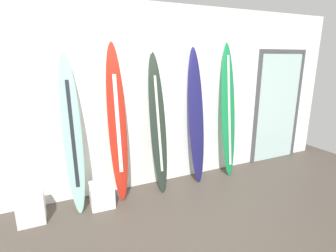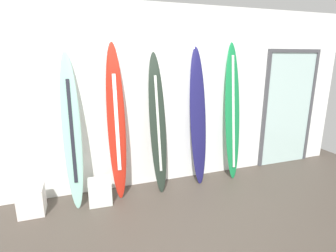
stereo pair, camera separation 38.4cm
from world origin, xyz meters
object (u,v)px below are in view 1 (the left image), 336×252
(surfboard_seafoam, at_px, (72,134))
(display_block_center, at_px, (102,195))
(surfboard_crimson, at_px, (117,125))
(surfboard_charcoal, at_px, (158,124))
(surfboard_emerald, at_px, (228,112))
(display_block_left, at_px, (31,208))
(glass_door, at_px, (278,105))
(surfboard_navy, at_px, (196,118))

(surfboard_seafoam, bearing_deg, display_block_center, -22.22)
(surfboard_crimson, bearing_deg, display_block_center, -153.93)
(surfboard_charcoal, bearing_deg, surfboard_seafoam, -179.37)
(surfboard_emerald, xyz_separation_m, display_block_left, (-3.11, -0.14, -0.93))
(surfboard_charcoal, bearing_deg, glass_door, 4.44)
(display_block_left, xyz_separation_m, glass_door, (4.45, 0.33, 0.93))
(surfboard_emerald, distance_m, display_block_left, 3.25)
(surfboard_navy, xyz_separation_m, display_block_center, (-1.60, -0.17, -0.92))
(surfboard_emerald, height_order, display_block_center, surfboard_emerald)
(display_block_left, bearing_deg, surfboard_crimson, 6.32)
(surfboard_seafoam, relative_size, surfboard_navy, 0.96)
(surfboard_navy, bearing_deg, display_block_left, -176.45)
(surfboard_crimson, height_order, surfboard_emerald, surfboard_emerald)
(surfboard_seafoam, distance_m, display_block_left, 1.05)
(surfboard_seafoam, xyz_separation_m, surfboard_emerald, (2.53, 0.04, 0.06))
(surfboard_charcoal, relative_size, surfboard_navy, 0.96)
(surfboard_crimson, relative_size, display_block_left, 6.03)
(surfboard_charcoal, relative_size, glass_door, 0.97)
(display_block_left, bearing_deg, glass_door, 4.19)
(surfboard_seafoam, xyz_separation_m, surfboard_crimson, (0.61, 0.02, 0.05))
(surfboard_charcoal, bearing_deg, surfboard_emerald, 0.96)
(surfboard_crimson, distance_m, display_block_center, 1.00)
(surfboard_seafoam, distance_m, glass_door, 3.88)
(surfboard_navy, relative_size, display_block_left, 5.90)
(surfboard_seafoam, height_order, display_block_left, surfboard_seafoam)
(surfboard_crimson, distance_m, display_block_left, 1.51)
(display_block_left, bearing_deg, surfboard_navy, 3.55)
(surfboard_charcoal, height_order, display_block_center, surfboard_charcoal)
(glass_door, bearing_deg, surfboard_seafoam, -176.76)
(surfboard_crimson, bearing_deg, surfboard_navy, 1.00)
(surfboard_seafoam, distance_m, surfboard_charcoal, 1.22)
(surfboard_emerald, relative_size, display_block_left, 6.09)
(surfboard_crimson, bearing_deg, display_block_left, -173.68)
(surfboard_emerald, height_order, glass_door, surfboard_emerald)
(display_block_center, bearing_deg, surfboard_charcoal, 8.51)
(surfboard_charcoal, distance_m, display_block_center, 1.29)
(surfboard_charcoal, bearing_deg, display_block_center, -171.49)
(surfboard_charcoal, distance_m, glass_door, 2.66)
(surfboard_seafoam, distance_m, surfboard_navy, 1.91)
(surfboard_charcoal, height_order, glass_door, glass_door)
(display_block_center, xyz_separation_m, glass_door, (3.57, 0.34, 0.95))
(surfboard_seafoam, relative_size, display_block_left, 5.69)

